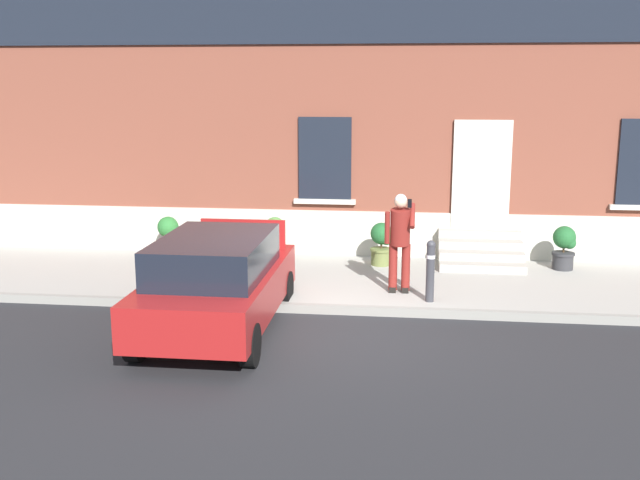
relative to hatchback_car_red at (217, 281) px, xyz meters
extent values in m
plane|color=#232326|center=(1.61, 0.12, -0.79)|extent=(80.00, 80.00, 0.00)
cube|color=#99968E|center=(1.61, 2.92, -0.71)|extent=(24.00, 3.60, 0.15)
cube|color=gray|center=(1.61, 1.06, -0.71)|extent=(24.00, 0.12, 0.15)
cube|color=brown|center=(1.61, 5.42, 2.96)|extent=(24.00, 1.40, 7.50)
cube|color=#BCB7A8|center=(1.61, 4.70, -0.24)|extent=(24.00, 0.08, 1.10)
cube|color=black|center=(4.30, 4.69, 1.05)|extent=(1.00, 0.08, 2.10)
cube|color=#BCB7A8|center=(4.30, 4.67, 1.10)|extent=(1.16, 0.06, 2.24)
cube|color=black|center=(1.10, 4.69, 1.41)|extent=(1.10, 0.06, 1.70)
cube|color=#BCB7A8|center=(1.10, 4.66, 0.51)|extent=(1.30, 0.12, 0.10)
cube|color=black|center=(1.61, 4.69, 4.41)|extent=(16.80, 0.06, 1.40)
cube|color=#9E998E|center=(4.30, 3.60, -0.56)|extent=(1.66, 0.32, 0.16)
cube|color=#9E998E|center=(4.30, 3.92, -0.48)|extent=(1.66, 0.32, 0.32)
cube|color=#9E998E|center=(4.30, 4.24, -0.40)|extent=(1.66, 0.32, 0.48)
cube|color=#9E998E|center=(4.30, 4.56, -0.32)|extent=(1.66, 0.32, 0.64)
cube|color=maroon|center=(0.00, 0.02, -0.17)|extent=(1.76, 4.01, 0.64)
cube|color=black|center=(0.00, -0.13, 0.43)|extent=(1.55, 2.40, 0.56)
cube|color=black|center=(0.01, 2.04, -0.39)|extent=(1.66, 0.11, 0.20)
cube|color=yellow|center=(0.01, 2.04, -0.21)|extent=(0.52, 0.02, 0.12)
cube|color=#B21414|center=(-0.75, 2.03, 0.05)|extent=(0.16, 0.04, 0.18)
cube|color=#B21414|center=(0.76, 2.03, 0.05)|extent=(0.16, 0.04, 0.18)
cube|color=maroon|center=(0.01, 1.77, 0.33)|extent=(1.49, 0.06, 0.60)
cylinder|color=black|center=(-0.80, -1.38, -0.49)|extent=(0.20, 0.60, 0.60)
cylinder|color=black|center=(0.79, -1.38, -0.49)|extent=(0.20, 0.60, 0.60)
cylinder|color=black|center=(-0.79, 1.42, -0.49)|extent=(0.20, 0.60, 0.60)
cylinder|color=black|center=(0.80, 1.42, -0.49)|extent=(0.20, 0.60, 0.60)
cylinder|color=#333338|center=(3.24, 1.47, -0.16)|extent=(0.14, 0.14, 0.95)
sphere|color=#333338|center=(3.24, 1.47, 0.33)|extent=(0.15, 0.15, 0.15)
cylinder|color=silver|center=(3.24, 1.47, 0.13)|extent=(0.15, 0.15, 0.06)
cylinder|color=maroon|center=(2.61, 1.97, -0.19)|extent=(0.15, 0.15, 0.82)
cube|color=black|center=(2.61, 2.03, -0.59)|extent=(0.12, 0.28, 0.10)
cylinder|color=maroon|center=(2.83, 1.97, -0.19)|extent=(0.15, 0.15, 0.82)
cube|color=black|center=(2.83, 2.03, -0.59)|extent=(0.12, 0.28, 0.10)
cylinder|color=maroon|center=(2.72, 1.93, 0.53)|extent=(0.34, 0.42, 0.66)
sphere|color=tan|center=(2.72, 1.87, 0.98)|extent=(0.22, 0.22, 0.22)
sphere|color=silver|center=(2.72, 1.87, 1.01)|extent=(0.21, 0.21, 0.21)
cylinder|color=maroon|center=(2.50, 1.90, 0.52)|extent=(0.09, 0.16, 0.57)
cylinder|color=maroon|center=(2.92, 1.90, 0.74)|extent=(0.09, 0.43, 0.40)
cube|color=black|center=(2.87, 1.85, 0.96)|extent=(0.07, 0.02, 0.15)
cylinder|color=#B25B38|center=(-2.12, 4.08, -0.47)|extent=(0.40, 0.40, 0.34)
cylinder|color=#B25B38|center=(-2.12, 4.08, -0.33)|extent=(0.44, 0.44, 0.05)
cylinder|color=#47331E|center=(-2.12, 4.08, -0.18)|extent=(0.04, 0.04, 0.24)
sphere|color=#286B2D|center=(-2.12, 4.08, 0.00)|extent=(0.44, 0.44, 0.44)
sphere|color=#286B2D|center=(-2.02, 4.03, -0.10)|extent=(0.24, 0.24, 0.24)
cylinder|color=beige|center=(0.10, 4.29, -0.47)|extent=(0.40, 0.40, 0.34)
cylinder|color=beige|center=(0.10, 4.29, -0.33)|extent=(0.44, 0.44, 0.05)
cylinder|color=#47331E|center=(0.10, 4.29, -0.18)|extent=(0.04, 0.04, 0.24)
sphere|color=#4C843D|center=(0.10, 4.29, 0.00)|extent=(0.44, 0.44, 0.44)
sphere|color=#4C843D|center=(0.20, 4.24, -0.10)|extent=(0.24, 0.24, 0.24)
cylinder|color=#606B38|center=(2.33, 3.93, -0.47)|extent=(0.40, 0.40, 0.34)
cylinder|color=#606B38|center=(2.33, 3.93, -0.33)|extent=(0.44, 0.44, 0.05)
cylinder|color=#47331E|center=(2.33, 3.93, -0.18)|extent=(0.04, 0.04, 0.24)
sphere|color=#1E5628|center=(2.33, 3.93, 0.00)|extent=(0.44, 0.44, 0.44)
sphere|color=#1E5628|center=(2.43, 3.88, -0.10)|extent=(0.24, 0.24, 0.24)
cylinder|color=#2D2D30|center=(5.88, 4.00, -0.47)|extent=(0.40, 0.40, 0.34)
cylinder|color=#2D2D30|center=(5.88, 4.00, -0.33)|extent=(0.44, 0.44, 0.05)
cylinder|color=#47331E|center=(5.88, 4.00, -0.18)|extent=(0.04, 0.04, 0.24)
sphere|color=#1E5628|center=(5.88, 4.00, 0.00)|extent=(0.44, 0.44, 0.44)
sphere|color=#1E5628|center=(5.98, 3.95, -0.10)|extent=(0.24, 0.24, 0.24)
camera|label=1|loc=(2.86, -10.64, 2.96)|focal=41.79mm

